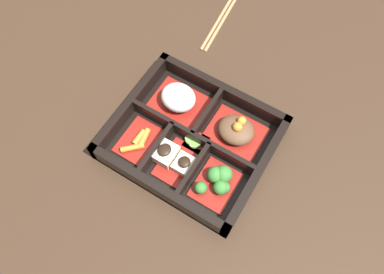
% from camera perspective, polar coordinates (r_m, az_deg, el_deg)
% --- Properties ---
extents(ground_plane, '(3.00, 3.00, 0.00)m').
position_cam_1_polar(ground_plane, '(0.69, 0.00, -0.90)').
color(ground_plane, '#382619').
extents(bento_base, '(0.28, 0.24, 0.01)m').
position_cam_1_polar(bento_base, '(0.68, 0.00, -0.72)').
color(bento_base, black).
rests_on(bento_base, ground_plane).
extents(bento_rim, '(0.28, 0.24, 0.04)m').
position_cam_1_polar(bento_rim, '(0.67, -0.12, -0.27)').
color(bento_rim, black).
rests_on(bento_rim, ground_plane).
extents(bowl_rice, '(0.10, 0.08, 0.05)m').
position_cam_1_polar(bowl_rice, '(0.70, -2.09, 5.82)').
color(bowl_rice, maroon).
rests_on(bowl_rice, bento_base).
extents(bowl_stew, '(0.10, 0.08, 0.04)m').
position_cam_1_polar(bowl_stew, '(0.67, 6.73, 0.97)').
color(bowl_stew, maroon).
rests_on(bowl_stew, bento_base).
extents(bowl_carrots, '(0.06, 0.08, 0.02)m').
position_cam_1_polar(bowl_carrots, '(0.68, -8.12, -0.61)').
color(bowl_carrots, maroon).
rests_on(bowl_carrots, bento_base).
extents(bowl_tofu, '(0.08, 0.08, 0.04)m').
position_cam_1_polar(bowl_tofu, '(0.65, -2.85, -3.32)').
color(bowl_tofu, maroon).
rests_on(bowl_tofu, bento_base).
extents(bowl_greens, '(0.07, 0.08, 0.04)m').
position_cam_1_polar(bowl_greens, '(0.63, 3.90, -6.69)').
color(bowl_greens, maroon).
rests_on(bowl_greens, bento_base).
extents(bowl_pickles, '(0.04, 0.04, 0.01)m').
position_cam_1_polar(bowl_pickles, '(0.67, 0.45, -0.75)').
color(bowl_pickles, maroon).
rests_on(bowl_pickles, bento_base).
extents(chopsticks, '(0.04, 0.21, 0.01)m').
position_cam_1_polar(chopsticks, '(0.86, 4.75, 18.00)').
color(chopsticks, '#A87F51').
rests_on(chopsticks, ground_plane).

